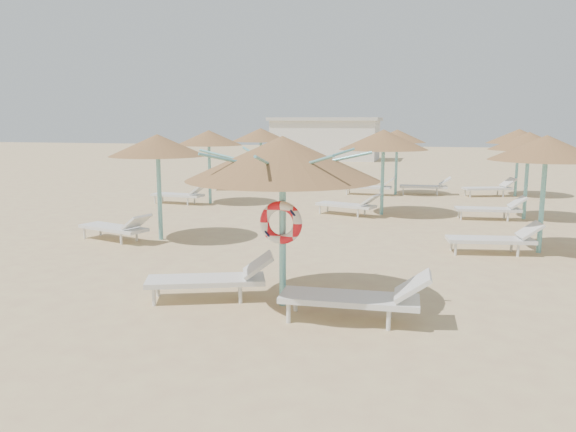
# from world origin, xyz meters

# --- Properties ---
(ground) EXTENTS (120.00, 120.00, 0.00)m
(ground) POSITION_xyz_m (0.00, 0.00, 0.00)
(ground) COLOR #CBB77C
(ground) RESTS_ON ground
(main_palapa) EXTENTS (3.06, 3.06, 2.74)m
(main_palapa) POSITION_xyz_m (-0.01, 0.07, 2.38)
(main_palapa) COLOR #6CBABC
(main_palapa) RESTS_ON ground
(lounger_main_a) EXTENTS (2.20, 1.33, 0.77)m
(lounger_main_a) POSITION_xyz_m (-1.20, 0.08, 0.37)
(lounger_main_a) COLOR silver
(lounger_main_a) RESTS_ON ground
(lounger_main_b) EXTENTS (2.24, 0.77, 0.81)m
(lounger_main_b) POSITION_xyz_m (1.29, -0.39, 0.38)
(lounger_main_b) COLOR silver
(lounger_main_b) RESTS_ON ground
(palapa_field) EXTENTS (14.40, 13.69, 2.71)m
(palapa_field) POSITION_xyz_m (0.22, 10.59, 2.29)
(palapa_field) COLOR #6CBABC
(palapa_field) RESTS_ON ground
(service_hut) EXTENTS (8.40, 4.40, 3.25)m
(service_hut) POSITION_xyz_m (-6.00, 35.00, 1.64)
(service_hut) COLOR silver
(service_hut) RESTS_ON ground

